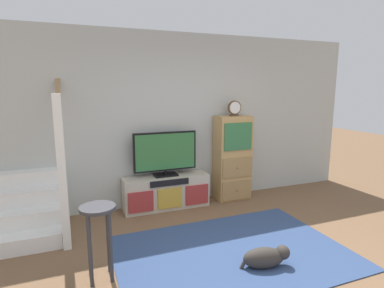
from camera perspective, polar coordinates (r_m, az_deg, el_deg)
The scene contains 10 objects.
ground_plane at distance 3.36m, azimuth 12.73°, elevation -23.61°, with size 20.00×20.00×0.00m, color brown.
back_wall at distance 5.04m, azimuth -2.50°, elevation 4.46°, with size 6.40×0.12×2.70m, color #B2B7B2.
area_rug at distance 3.79m, azimuth 7.37°, elevation -19.10°, with size 2.60×1.80×0.01m, color navy.
media_console at distance 4.93m, azimuth -4.72°, elevation -8.73°, with size 1.33×0.38×0.51m.
television at distance 4.79m, azimuth -4.91°, elevation -1.60°, with size 0.99×0.22×0.69m.
side_cabinet at distance 5.25m, azimuth 7.41°, elevation -2.56°, with size 0.58×0.38×1.40m.
desk_clock at distance 5.13m, azimuth 7.77°, elevation 6.49°, with size 0.23×0.08×0.25m.
staircase at distance 4.76m, azimuth -27.99°, elevation -9.19°, with size 1.00×1.36×2.20m.
bar_stool_near at distance 3.21m, azimuth -16.75°, elevation -14.14°, with size 0.34×0.34×0.75m.
dog at distance 3.54m, azimuth 13.43°, elevation -19.49°, with size 0.54×0.29×0.23m.
Camera 1 is at (-1.62, -2.28, 1.86)m, focal length 29.13 mm.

